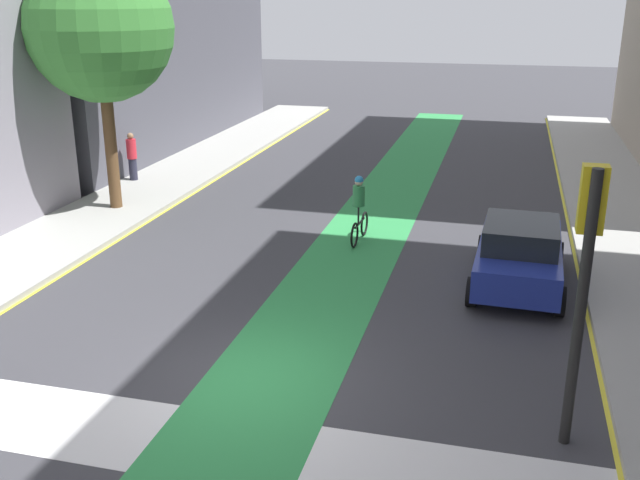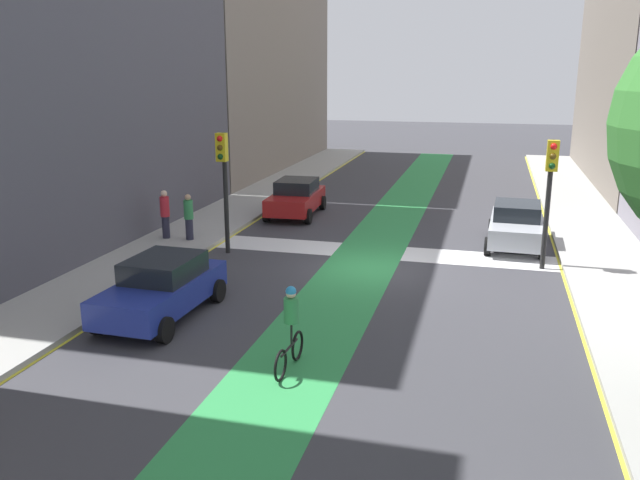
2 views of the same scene
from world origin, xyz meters
The scene contains 15 objects.
ground_plane centered at (0.00, 0.00, 0.00)m, with size 120.00×120.00×0.00m, color #38383D.
bike_lane_paint centered at (0.41, 0.00, 0.00)m, with size 2.40×60.00×0.01m, color #2D8C47.
crosswalk_band centered at (0.00, -2.00, 0.00)m, with size 12.00×1.80×0.01m, color silver.
sidewalk_left centered at (-7.50, 0.00, 0.07)m, with size 3.00×60.00×0.15m, color #9E9E99.
curb_stripe_left centered at (-6.00, 0.00, 0.01)m, with size 0.16×60.00×0.01m, color yellow.
sidewalk_right centered at (7.50, 0.00, 0.07)m, with size 3.00×60.00×0.15m, color #9E9E99.
curb_stripe_right centered at (6.00, 0.00, 0.01)m, with size 0.16×60.00×0.01m, color yellow.
traffic_signal_near_right centered at (5.24, -0.45, 2.95)m, with size 0.35×0.52×4.21m.
traffic_signal_near_left centered at (-5.36, -1.25, 2.93)m, with size 0.35×0.52×4.17m.
car_silver_left_near centered at (-4.57, -4.05, 0.80)m, with size 2.15×4.26×1.57m.
car_red_right_near centered at (4.64, -6.98, 0.80)m, with size 2.19×4.28×1.57m.
car_blue_right_far centered at (4.52, 5.56, 0.80)m, with size 2.14×4.26×1.57m.
cyclist_in_lane centered at (0.38, 7.66, 0.97)m, with size 0.32×1.73×1.86m.
pedestrian_sidewalk_right_a centered at (7.09, -1.40, 1.02)m, with size 0.34×0.34×1.70m.
pedestrian_sidewalk_right_b centered at (8.03, -1.38, 1.08)m, with size 0.34×0.34×1.80m.
Camera 2 is at (-3.54, 20.14, 6.32)m, focal length 36.84 mm.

